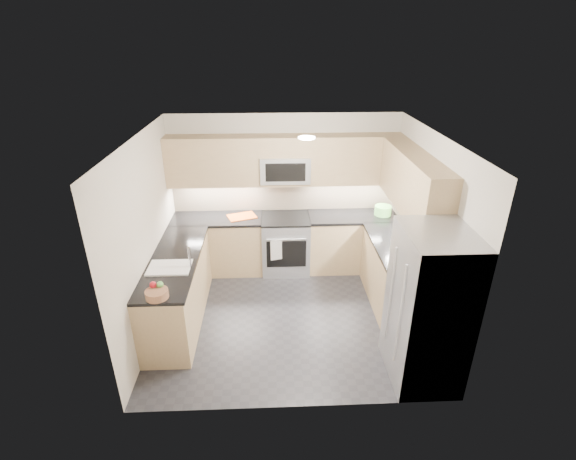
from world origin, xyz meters
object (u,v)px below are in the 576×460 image
(microwave, at_px, (285,168))
(gas_range, at_px, (286,244))
(cutting_board, at_px, (242,216))
(refrigerator, at_px, (428,308))
(utensil_bowl, at_px, (383,210))
(fruit_basket, at_px, (157,294))

(microwave, bearing_deg, gas_range, -90.00)
(cutting_board, bearing_deg, refrigerator, -49.02)
(refrigerator, height_order, utensil_bowl, refrigerator)
(gas_range, bearing_deg, refrigerator, -59.12)
(microwave, xyz_separation_m, refrigerator, (1.45, -2.55, -0.80))
(microwave, relative_size, refrigerator, 0.42)
(fruit_basket, bearing_deg, utensil_bowl, 35.53)
(cutting_board, xyz_separation_m, fruit_basket, (-0.81, -2.20, 0.04))
(gas_range, relative_size, microwave, 1.20)
(microwave, bearing_deg, utensil_bowl, -3.64)
(microwave, xyz_separation_m, utensil_bowl, (1.56, -0.10, -0.68))
(gas_range, height_order, microwave, microwave)
(gas_range, bearing_deg, fruit_basket, -124.75)
(gas_range, height_order, refrigerator, refrigerator)
(cutting_board, bearing_deg, fruit_basket, -110.14)
(microwave, height_order, cutting_board, microwave)
(refrigerator, relative_size, fruit_basket, 7.17)
(refrigerator, bearing_deg, cutting_board, 130.98)
(gas_range, distance_m, fruit_basket, 2.68)
(refrigerator, bearing_deg, gas_range, 120.88)
(utensil_bowl, bearing_deg, gas_range, -179.06)
(microwave, relative_size, cutting_board, 1.77)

